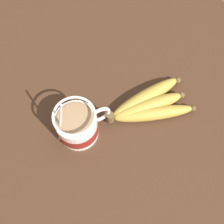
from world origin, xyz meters
The scene contains 3 objects.
table centered at (0.00, 0.00, 1.42)cm, with size 117.56×117.56×2.83cm.
coffee_mug centered at (-3.55, -0.82, 7.24)cm, with size 14.13×10.00×16.80cm.
banana_bunch centered at (15.67, -2.52, 4.76)cm, with size 23.61×12.66×4.34cm.
Camera 1 is at (-6.34, -25.44, 62.42)cm, focal length 40.00 mm.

